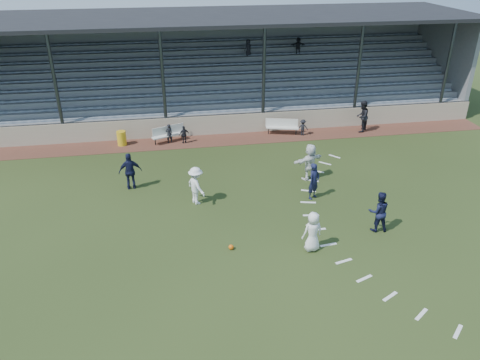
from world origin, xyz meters
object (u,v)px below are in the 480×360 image
object	(u,v)px
bench_left	(168,132)
trash_bin	(122,138)
player_navy_lead	(314,181)
football	(231,247)
player_white_lead	(313,232)
official	(362,116)
bench_right	(282,125)

from	to	relation	value
bench_left	trash_bin	world-z (taller)	bench_left
player_navy_lead	football	bearing A→B (deg)	-177.24
football	player_white_lead	bearing A→B (deg)	-9.83
player_white_lead	official	world-z (taller)	official
trash_bin	player_navy_lead	world-z (taller)	player_navy_lead
trash_bin	official	size ratio (longest dim) A/B	0.43
bench_left	official	size ratio (longest dim) A/B	1.02
bench_right	bench_left	bearing A→B (deg)	-164.19
player_navy_lead	official	size ratio (longest dim) A/B	0.88
player_navy_lead	trash_bin	bearing A→B (deg)	103.30
football	official	bearing A→B (deg)	48.41
football	player_navy_lead	size ratio (longest dim) A/B	0.12
bench_left	official	distance (m)	12.00
football	official	world-z (taller)	official
trash_bin	football	distance (m)	12.39
trash_bin	bench_left	bearing A→B (deg)	2.32
player_white_lead	player_navy_lead	xyz separation A→B (m)	(1.31, 3.97, 0.05)
bench_right	official	size ratio (longest dim) A/B	1.03
bench_right	player_navy_lead	size ratio (longest dim) A/B	1.17
bench_left	football	bearing A→B (deg)	-102.45
bench_left	bench_right	xyz separation A→B (m)	(6.98, 0.10, 0.00)
trash_bin	football	xyz separation A→B (m)	(4.74, -11.44, -0.34)
trash_bin	player_white_lead	bearing A→B (deg)	-56.92
bench_right	trash_bin	xyz separation A→B (m)	(-9.69, -0.21, -0.14)
bench_left	football	world-z (taller)	bench_left
bench_right	player_white_lead	bearing A→B (deg)	-83.86
trash_bin	football	size ratio (longest dim) A/B	4.22
bench_right	official	xyz separation A→B (m)	(5.00, -0.43, 0.42)
trash_bin	player_navy_lead	size ratio (longest dim) A/B	0.49
bench_left	football	distance (m)	11.74
bench_right	trash_bin	distance (m)	9.70
trash_bin	football	bearing A→B (deg)	-67.51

